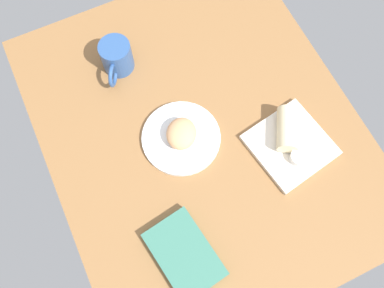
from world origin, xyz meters
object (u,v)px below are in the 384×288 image
round_plate (181,138)px  coffee_mug (116,57)px  sauce_cup (299,157)px  square_plate (290,145)px  book_stack (184,255)px  scone_pastry (181,134)px  breakfast_wrap (287,129)px

round_plate → coffee_mug: 31.72cm
sauce_cup → coffee_mug: coffee_mug is taller
square_plate → book_stack: 43.61cm
scone_pastry → round_plate: bearing=53.8°
round_plate → scone_pastry: scone_pastry is taller
square_plate → round_plate: bearing=60.6°
sauce_cup → book_stack: sauce_cup is taller
sauce_cup → square_plate: bearing=-3.8°
square_plate → breakfast_wrap: breakfast_wrap is taller
square_plate → book_stack: (-15.05, 40.93, 0.66)cm
sauce_cup → coffee_mug: 61.77cm
scone_pastry → coffee_mug: bearing=14.0°
square_plate → sauce_cup: 5.25cm
breakfast_wrap → scone_pastry: bearing=-173.0°
square_plate → coffee_mug: bearing=37.4°
scone_pastry → breakfast_wrap: (-11.74, -27.90, 0.61)cm
round_plate → book_stack: book_stack is taller
scone_pastry → breakfast_wrap: 30.27cm
breakfast_wrap → round_plate: bearing=-173.1°
round_plate → coffee_mug: bearing=13.7°
sauce_cup → breakfast_wrap: bearing=-3.8°
breakfast_wrap → book_stack: (-18.85, 41.18, -3.12)cm
round_plate → coffee_mug: coffee_mug is taller
coffee_mug → square_plate: bearing=-142.6°
round_plate → breakfast_wrap: (-11.85, -28.05, 3.88)cm
round_plate → sauce_cup: 34.31cm
round_plate → coffee_mug: (30.48, 7.45, 4.62)cm
round_plate → scone_pastry: size_ratio=2.33×
book_stack → sauce_cup: bearing=-75.8°
coffee_mug → breakfast_wrap: bearing=-140.0°
round_plate → sauce_cup: (-20.41, -27.48, 2.30)cm
book_stack → coffee_mug: bearing=-5.3°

